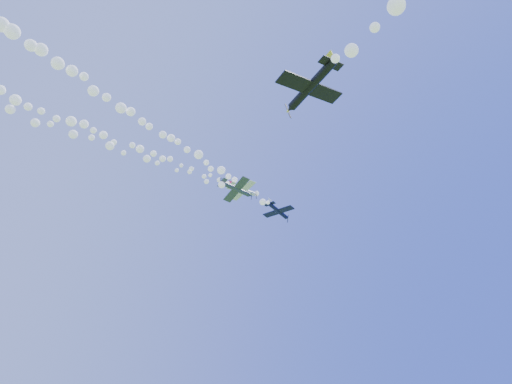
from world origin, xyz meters
TOP-DOWN VIEW (x-y plane):
  - plane_white at (3.23, -0.86)m, footprint 6.70×7.02m
  - smoke_trail_white at (-37.06, 1.69)m, footprint 76.60×7.13m
  - plane_navy at (16.59, 3.65)m, footprint 7.49×7.97m
  - smoke_trail_navy at (-24.58, -4.34)m, footprint 78.00×17.37m
  - plane_grey at (-4.56, -9.34)m, footprint 6.16×6.56m
  - plane_black at (-15.95, -36.84)m, footprint 7.72×7.46m

SIDE VIEW (x-z plane):
  - plane_black at x=-15.95m, z-range 32.92..35.79m
  - plane_grey at x=-4.56m, z-range 41.21..43.70m
  - smoke_trail_white at x=-37.06m, z-range 48.69..51.54m
  - plane_white at x=3.23m, z-range 49.52..51.34m
  - smoke_trail_navy at x=-24.58m, z-range 51.54..54.48m
  - plane_navy at x=16.59m, z-range 51.72..54.67m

